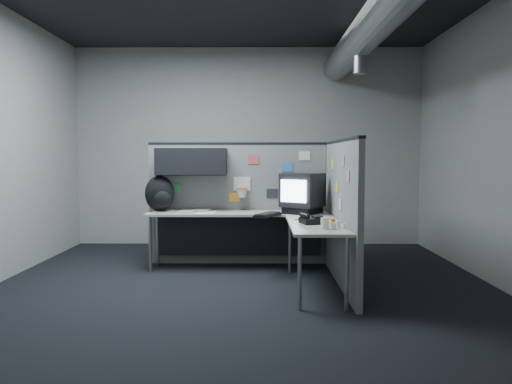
{
  "coord_description": "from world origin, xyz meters",
  "views": [
    {
      "loc": [
        0.19,
        -5.37,
        1.44
      ],
      "look_at": [
        0.14,
        0.35,
        1.03
      ],
      "focal_mm": 35.0,
      "sensor_mm": 36.0,
      "label": 1
    }
  ],
  "objects_px": {
    "desk": "(257,224)",
    "monitor": "(302,193)",
    "backpack": "(160,194)",
    "phone": "(311,220)",
    "keyboard": "(268,215)"
  },
  "relations": [
    {
      "from": "desk",
      "to": "monitor",
      "type": "height_order",
      "value": "monitor"
    },
    {
      "from": "desk",
      "to": "phone",
      "type": "relative_size",
      "value": 8.35
    },
    {
      "from": "keyboard",
      "to": "backpack",
      "type": "xyz_separation_m",
      "value": [
        -1.38,
        0.47,
        0.21
      ]
    },
    {
      "from": "phone",
      "to": "backpack",
      "type": "xyz_separation_m",
      "value": [
        -1.83,
        1.13,
        0.19
      ]
    },
    {
      "from": "desk",
      "to": "keyboard",
      "type": "bearing_deg",
      "value": -48.71
    },
    {
      "from": "phone",
      "to": "keyboard",
      "type": "bearing_deg",
      "value": 118.31
    },
    {
      "from": "phone",
      "to": "monitor",
      "type": "bearing_deg",
      "value": 84.43
    },
    {
      "from": "monitor",
      "to": "keyboard",
      "type": "height_order",
      "value": "monitor"
    },
    {
      "from": "desk",
      "to": "phone",
      "type": "height_order",
      "value": "phone"
    },
    {
      "from": "desk",
      "to": "backpack",
      "type": "xyz_separation_m",
      "value": [
        -1.25,
        0.32,
        0.34
      ]
    },
    {
      "from": "backpack",
      "to": "desk",
      "type": "bearing_deg",
      "value": -19.17
    },
    {
      "from": "keyboard",
      "to": "phone",
      "type": "distance_m",
      "value": 0.8
    },
    {
      "from": "desk",
      "to": "monitor",
      "type": "relative_size",
      "value": 3.8
    },
    {
      "from": "monitor",
      "to": "backpack",
      "type": "xyz_separation_m",
      "value": [
        -1.82,
        0.16,
        -0.03
      ]
    },
    {
      "from": "desk",
      "to": "backpack",
      "type": "bearing_deg",
      "value": 165.59
    }
  ]
}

